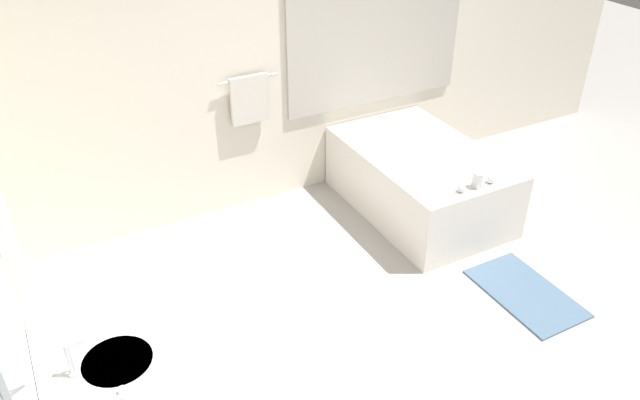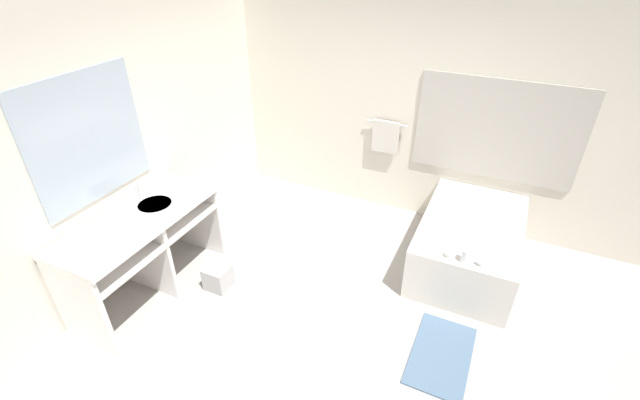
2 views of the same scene
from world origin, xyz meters
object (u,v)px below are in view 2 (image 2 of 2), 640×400
bathtub (469,241)px  waste_bin (218,277)px  water_bottle_3 (116,232)px  water_bottle_2 (75,238)px  water_bottle_1 (119,214)px

bathtub → waste_bin: 2.61m
water_bottle_3 → water_bottle_2: bearing=-141.3°
water_bottle_1 → water_bottle_2: 0.40m
water_bottle_1 → waste_bin: 1.13m
bathtub → water_bottle_1: water_bottle_1 is taller
water_bottle_1 → water_bottle_2: bearing=-99.4°
water_bottle_2 → waste_bin: (0.66, 0.83, -0.85)m
bathtub → waste_bin: bearing=-147.4°
water_bottle_1 → water_bottle_3: size_ratio=1.06×
bathtub → water_bottle_2: bearing=-142.0°
water_bottle_2 → waste_bin: water_bottle_2 is taller
bathtub → water_bottle_2: size_ratio=7.82×
water_bottle_2 → waste_bin: 1.36m
water_bottle_1 → waste_bin: bearing=36.3°
water_bottle_3 → water_bottle_1: bearing=130.4°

